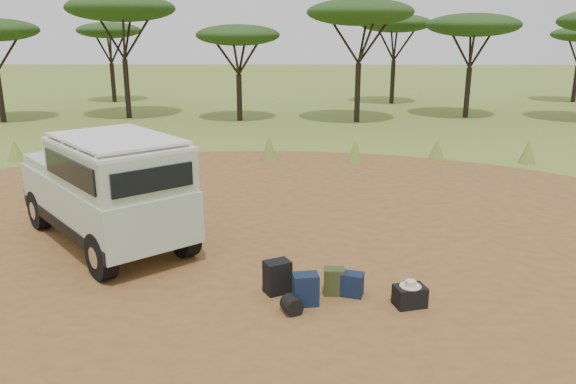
{
  "coord_description": "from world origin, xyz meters",
  "views": [
    {
      "loc": [
        1.01,
        -10.71,
        4.42
      ],
      "look_at": [
        0.8,
        1.22,
        1.0
      ],
      "focal_mm": 35.0,
      "sensor_mm": 36.0,
      "label": 1
    }
  ],
  "objects_px": {
    "duffel_navy": "(352,284)",
    "hard_case": "(410,296)",
    "backpack_black": "(277,277)",
    "backpack_navy": "(306,289)",
    "backpack_olive": "(334,282)",
    "safari_vehicle": "(107,191)",
    "walking_staff": "(135,219)"
  },
  "relations": [
    {
      "from": "walking_staff",
      "to": "hard_case",
      "type": "relative_size",
      "value": 2.86
    },
    {
      "from": "backpack_olive",
      "to": "hard_case",
      "type": "relative_size",
      "value": 0.96
    },
    {
      "from": "backpack_black",
      "to": "backpack_navy",
      "type": "bearing_deg",
      "value": -69.83
    },
    {
      "from": "backpack_olive",
      "to": "duffel_navy",
      "type": "bearing_deg",
      "value": -7.16
    },
    {
      "from": "duffel_navy",
      "to": "hard_case",
      "type": "height_order",
      "value": "duffel_navy"
    },
    {
      "from": "backpack_olive",
      "to": "hard_case",
      "type": "height_order",
      "value": "backpack_olive"
    },
    {
      "from": "walking_staff",
      "to": "duffel_navy",
      "type": "height_order",
      "value": "walking_staff"
    },
    {
      "from": "safari_vehicle",
      "to": "backpack_olive",
      "type": "height_order",
      "value": "safari_vehicle"
    },
    {
      "from": "backpack_black",
      "to": "backpack_navy",
      "type": "relative_size",
      "value": 1.08
    },
    {
      "from": "backpack_olive",
      "to": "backpack_black",
      "type": "bearing_deg",
      "value": 178.27
    },
    {
      "from": "safari_vehicle",
      "to": "backpack_olive",
      "type": "bearing_deg",
      "value": 22.12
    },
    {
      "from": "walking_staff",
      "to": "hard_case",
      "type": "bearing_deg",
      "value": -45.25
    },
    {
      "from": "backpack_olive",
      "to": "walking_staff",
      "type": "bearing_deg",
      "value": 155.55
    },
    {
      "from": "safari_vehicle",
      "to": "hard_case",
      "type": "bearing_deg",
      "value": 23.8
    },
    {
      "from": "walking_staff",
      "to": "backpack_navy",
      "type": "distance_m",
      "value": 4.18
    },
    {
      "from": "walking_staff",
      "to": "backpack_black",
      "type": "relative_size",
      "value": 2.43
    },
    {
      "from": "backpack_black",
      "to": "backpack_olive",
      "type": "xyz_separation_m",
      "value": [
        0.99,
        -0.05,
        -0.05
      ]
    },
    {
      "from": "walking_staff",
      "to": "duffel_navy",
      "type": "distance_m",
      "value": 4.73
    },
    {
      "from": "walking_staff",
      "to": "backpack_black",
      "type": "bearing_deg",
      "value": -53.08
    },
    {
      "from": "backpack_olive",
      "to": "duffel_navy",
      "type": "xyz_separation_m",
      "value": [
        0.31,
        -0.04,
        -0.03
      ]
    },
    {
      "from": "backpack_olive",
      "to": "backpack_navy",
      "type": "bearing_deg",
      "value": -141.24
    },
    {
      "from": "backpack_navy",
      "to": "backpack_olive",
      "type": "xyz_separation_m",
      "value": [
        0.5,
        0.39,
        -0.03
      ]
    },
    {
      "from": "backpack_black",
      "to": "duffel_navy",
      "type": "relative_size",
      "value": 1.42
    },
    {
      "from": "backpack_olive",
      "to": "hard_case",
      "type": "xyz_separation_m",
      "value": [
        1.23,
        -0.42,
        -0.06
      ]
    },
    {
      "from": "backpack_navy",
      "to": "hard_case",
      "type": "relative_size",
      "value": 1.09
    },
    {
      "from": "backpack_black",
      "to": "walking_staff",
      "type": "bearing_deg",
      "value": 120.09
    },
    {
      "from": "backpack_black",
      "to": "hard_case",
      "type": "bearing_deg",
      "value": -39.93
    },
    {
      "from": "backpack_olive",
      "to": "hard_case",
      "type": "distance_m",
      "value": 1.3
    },
    {
      "from": "safari_vehicle",
      "to": "duffel_navy",
      "type": "bearing_deg",
      "value": 23.17
    },
    {
      "from": "duffel_navy",
      "to": "hard_case",
      "type": "xyz_separation_m",
      "value": [
        0.92,
        -0.37,
        -0.03
      ]
    },
    {
      "from": "walking_staff",
      "to": "backpack_olive",
      "type": "distance_m",
      "value": 4.43
    },
    {
      "from": "safari_vehicle",
      "to": "duffel_navy",
      "type": "relative_size",
      "value": 12.02
    }
  ]
}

